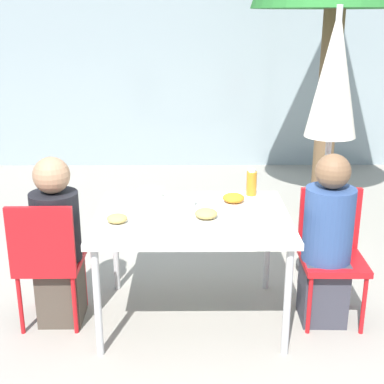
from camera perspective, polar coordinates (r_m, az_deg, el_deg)
ground_plane at (r=3.69m, az=0.00°, el=-13.21°), size 24.00×24.00×0.00m
building_facade at (r=7.11m, az=-0.26°, el=14.85°), size 10.00×0.20×3.00m
dining_table at (r=3.38m, az=0.00°, el=-3.36°), size 1.22×0.93×0.74m
chair_left at (r=3.49m, az=-15.21°, el=-6.54°), size 0.40×0.40×0.86m
person_left at (r=3.53m, az=-14.17°, el=-5.44°), size 0.30×0.30×1.11m
chair_right at (r=3.63m, az=14.63°, el=-5.49°), size 0.41×0.41×0.86m
person_right at (r=3.53m, az=14.18°, el=-5.39°), size 0.31×0.31×1.13m
closed_umbrella at (r=4.03m, az=14.87°, el=10.98°), size 0.38×0.38×2.00m
plate_0 at (r=3.55m, az=4.44°, el=-0.87°), size 0.26×0.26×0.07m
plate_1 at (r=3.23m, az=-7.98°, el=-3.06°), size 0.23×0.23×0.06m
plate_2 at (r=3.27m, az=1.51°, el=-2.57°), size 0.26×0.26×0.07m
bottle at (r=3.72m, az=6.37°, el=0.99°), size 0.07×0.07×0.19m
drinking_cup at (r=3.48m, az=-0.32°, el=-0.90°), size 0.07×0.07×0.09m
salad_bowl at (r=3.68m, az=-4.56°, el=-0.16°), size 0.18×0.18×0.06m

